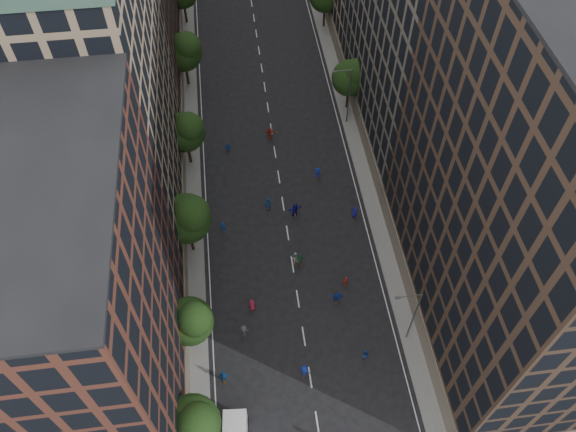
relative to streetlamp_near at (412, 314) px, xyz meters
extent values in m
plane|color=black|center=(-10.37, 28.00, -5.17)|extent=(240.00, 240.00, 0.00)
cube|color=slate|center=(-22.37, 35.50, -5.09)|extent=(4.00, 105.00, 0.15)
cube|color=slate|center=(1.63, 35.50, -5.09)|extent=(4.00, 105.00, 0.15)
cube|color=#552B20|center=(-29.37, -1.00, 9.83)|extent=(14.00, 22.00, 30.00)
cube|color=#967E62|center=(-29.37, 23.00, 11.83)|extent=(14.00, 26.00, 34.00)
cube|color=#422F23|center=(8.63, 3.00, 12.83)|extent=(14.00, 30.00, 36.00)
cube|color=#5E574D|center=(8.63, 32.00, 11.33)|extent=(14.00, 28.00, 33.00)
sphere|color=black|center=(-21.57, -8.00, 0.41)|extent=(5.20, 5.20, 5.20)
sphere|color=black|center=(-20.92, -8.52, 1.71)|extent=(3.90, 3.90, 3.90)
cylinder|color=black|center=(-21.57, 2.00, -3.32)|extent=(0.36, 0.36, 3.70)
sphere|color=black|center=(-21.57, 2.00, 0.04)|extent=(4.80, 4.80, 4.80)
sphere|color=black|center=(-20.97, 1.52, 1.24)|extent=(3.60, 3.60, 3.60)
cylinder|color=black|center=(-21.57, 14.00, -3.06)|extent=(0.36, 0.36, 4.22)
sphere|color=black|center=(-21.57, 14.00, 0.78)|extent=(5.60, 5.60, 5.60)
sphere|color=black|center=(-20.87, 13.44, 2.18)|extent=(4.20, 4.20, 4.20)
cylinder|color=black|center=(-21.57, 28.00, -3.23)|extent=(0.36, 0.36, 3.87)
sphere|color=black|center=(-21.57, 28.00, 0.29)|extent=(5.00, 5.00, 5.00)
sphere|color=black|center=(-20.94, 27.50, 1.54)|extent=(3.75, 3.75, 3.75)
cylinder|color=black|center=(-21.57, 44.00, -3.14)|extent=(0.36, 0.36, 4.05)
sphere|color=black|center=(-21.57, 44.00, 0.54)|extent=(5.40, 5.40, 5.40)
sphere|color=black|center=(-20.89, 43.46, 1.89)|extent=(4.05, 4.05, 4.05)
cylinder|color=black|center=(-21.57, 60.00, -3.28)|extent=(0.36, 0.36, 3.78)
cylinder|color=black|center=(0.83, 36.00, -3.30)|extent=(0.36, 0.36, 3.74)
sphere|color=black|center=(0.83, 36.00, 0.10)|extent=(5.00, 5.00, 5.00)
sphere|color=black|center=(1.46, 35.50, 1.35)|extent=(3.75, 3.75, 3.75)
cylinder|color=black|center=(0.83, 56.00, -3.19)|extent=(0.36, 0.36, 3.96)
cylinder|color=#595B60|center=(0.23, 0.00, -0.67)|extent=(0.18, 0.18, 9.00)
cylinder|color=#595B60|center=(-0.97, 0.00, 3.83)|extent=(2.40, 0.12, 0.12)
cube|color=#595B60|center=(-2.07, 0.00, 3.78)|extent=(0.50, 0.22, 0.15)
cylinder|color=#595B60|center=(0.23, 33.00, -0.67)|extent=(0.18, 0.18, 9.00)
cylinder|color=#595B60|center=(-0.97, 33.00, 3.83)|extent=(2.40, 0.12, 0.12)
cube|color=#595B60|center=(-2.07, 33.00, 3.78)|extent=(0.50, 0.22, 0.15)
cylinder|color=black|center=(-19.01, -6.44, -4.78)|extent=(0.32, 0.80, 0.78)
cylinder|color=black|center=(-16.97, -6.62, -4.78)|extent=(0.32, 0.80, 0.78)
imported|color=#133E9D|center=(-4.63, -1.68, -4.39)|extent=(0.88, 0.76, 1.55)
imported|color=#1429A5|center=(-10.89, -2.63, -4.31)|extent=(1.26, 1.01, 1.71)
imported|color=navy|center=(-18.87, -2.19, -4.25)|extent=(1.10, 0.51, 1.84)
imported|color=#143EA8|center=(-6.23, 5.19, -4.33)|extent=(1.60, 0.73, 1.67)
imported|color=#AD1C3A|center=(-15.43, 5.40, -4.32)|extent=(0.92, 0.68, 1.70)
imported|color=maroon|center=(-4.89, 7.12, -4.41)|extent=(0.59, 0.43, 1.51)
imported|color=silver|center=(-10.07, 10.75, -4.26)|extent=(0.92, 0.74, 1.81)
imported|color=#454449|center=(-16.54, 2.52, -4.36)|extent=(1.12, 0.75, 1.61)
imported|color=#1E6535|center=(-9.52, 10.53, -4.29)|extent=(1.10, 0.65, 1.76)
imported|color=#17118F|center=(-9.14, 17.59, -4.20)|extent=(1.88, 0.96, 1.94)
imported|color=#1613A1|center=(-1.98, 16.47, -4.40)|extent=(0.88, 0.73, 1.53)
imported|color=#12459A|center=(-17.91, 16.10, -4.27)|extent=(0.70, 0.50, 1.79)
imported|color=blue|center=(-12.27, 19.08, -4.31)|extent=(1.01, 0.90, 1.72)
imported|color=#1529AE|center=(-5.44, 23.28, -4.35)|extent=(1.16, 0.80, 1.64)
imported|color=#143EA9|center=(-16.53, 29.12, -4.34)|extent=(1.04, 0.62, 1.66)
imported|color=#A7291B|center=(-10.71, 31.14, -4.22)|extent=(1.84, 1.05, 1.89)
camera|label=1|loc=(-15.28, -24.00, 49.09)|focal=35.00mm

